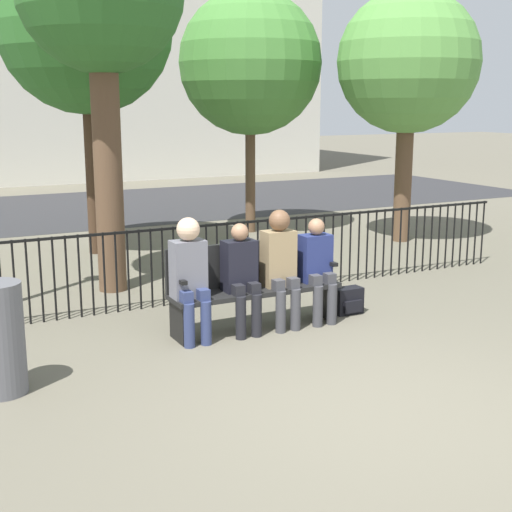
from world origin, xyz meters
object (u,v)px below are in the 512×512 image
object	(u,v)px
seated_person_3	(317,265)
tree_1	(408,63)
park_bench	(253,282)
seated_person_2	(280,262)
seated_person_1	(241,273)
tree_3	(85,26)
backpack	(348,301)
tree_0	(250,63)
seated_person_0	(190,272)

from	to	relation	value
seated_person_3	tree_1	size ratio (longest dim) A/B	0.27
park_bench	seated_person_2	xyz separation A→B (m)	(0.27, -0.13, 0.22)
seated_person_1	tree_3	bearing A→B (deg)	93.80
tree_3	seated_person_2	bearing A→B (deg)	-80.63
backpack	tree_0	distance (m)	6.15
seated_person_2	tree_3	bearing A→B (deg)	99.37
seated_person_1	seated_person_2	size ratio (longest dim) A/B	0.91
seated_person_3	tree_3	bearing A→B (deg)	104.67
tree_0	backpack	bearing A→B (deg)	-104.70
seated_person_1	backpack	size ratio (longest dim) A/B	3.51
park_bench	seated_person_0	xyz separation A→B (m)	(-0.76, -0.13, 0.22)
park_bench	tree_1	bearing A→B (deg)	35.21
seated_person_0	backpack	world-z (taller)	seated_person_0
seated_person_1	backpack	distance (m)	1.49
seated_person_2	tree_1	world-z (taller)	tree_1
park_bench	seated_person_1	size ratio (longest dim) A/B	1.61
seated_person_1	backpack	bearing A→B (deg)	3.34
seated_person_1	backpack	world-z (taller)	seated_person_1
backpack	seated_person_2	bearing A→B (deg)	-175.36
backpack	tree_0	bearing A→B (deg)	75.30
seated_person_3	tree_3	world-z (taller)	tree_3
park_bench	backpack	xyz separation A→B (m)	(1.20, -0.05, -0.35)
tree_0	seated_person_2	bearing A→B (deg)	-113.50
tree_3	backpack	bearing A→B (deg)	-69.73
seated_person_1	seated_person_3	bearing A→B (deg)	-0.07
tree_1	seated_person_2	bearing A→B (deg)	-142.06
seated_person_0	seated_person_2	xyz separation A→B (m)	(1.03, 0.00, -0.00)
seated_person_0	seated_person_3	size ratio (longest dim) A/B	1.10
park_bench	seated_person_1	xyz separation A→B (m)	(-0.20, -0.13, 0.15)
seated_person_2	backpack	xyz separation A→B (m)	(0.94, 0.08, -0.57)
seated_person_2	tree_1	size ratio (longest dim) A/B	0.30
seated_person_1	tree_3	world-z (taller)	tree_3
tree_0	tree_1	size ratio (longest dim) A/B	1.03
tree_0	seated_person_0	bearing A→B (deg)	-122.16
seated_person_1	seated_person_2	bearing A→B (deg)	0.72
seated_person_1	tree_0	distance (m)	6.47
seated_person_2	tree_0	xyz separation A→B (m)	(2.31, 5.32, 2.34)
park_bench	seated_person_3	world-z (taller)	seated_person_3
tree_1	tree_3	world-z (taller)	tree_3
tree_0	tree_3	size ratio (longest dim) A/B	0.90
seated_person_0	tree_1	xyz separation A→B (m)	(5.29, 3.32, 2.29)
seated_person_3	tree_0	distance (m)	6.13
seated_person_3	backpack	size ratio (longest dim) A/B	3.46
seated_person_0	tree_1	distance (m)	6.66
seated_person_1	tree_1	size ratio (longest dim) A/B	0.28
park_bench	seated_person_0	bearing A→B (deg)	-170.60
tree_0	tree_3	distance (m)	3.18
seated_person_0	seated_person_3	bearing A→B (deg)	-0.26
backpack	seated_person_1	bearing A→B (deg)	-176.66
backpack	tree_1	size ratio (longest dim) A/B	0.08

